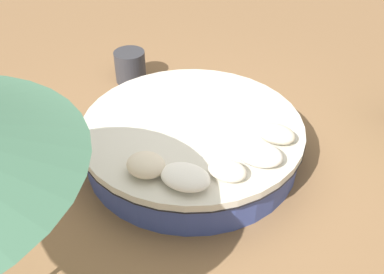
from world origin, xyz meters
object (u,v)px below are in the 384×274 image
at_px(throw_pillow_3, 258,154).
at_px(throw_pillow_4, 276,134).
at_px(throw_pillow_2, 227,170).
at_px(throw_pillow_1, 185,177).
at_px(throw_pillow_0, 146,165).
at_px(round_bed, 192,140).
at_px(side_table, 130,66).

distance_m(throw_pillow_3, throw_pillow_4, 0.42).
bearing_deg(throw_pillow_2, throw_pillow_1, -141.39).
bearing_deg(throw_pillow_0, throw_pillow_3, 34.36).
bearing_deg(round_bed, throw_pillow_3, -18.18).
bearing_deg(throw_pillow_4, side_table, 156.62).
relative_size(throw_pillow_2, throw_pillow_3, 0.77).
bearing_deg(throw_pillow_0, throw_pillow_1, 3.66).
distance_m(throw_pillow_3, side_table, 3.02).
distance_m(round_bed, throw_pillow_0, 1.02).
relative_size(round_bed, throw_pillow_1, 5.11).
distance_m(throw_pillow_2, throw_pillow_4, 0.83).
distance_m(round_bed, throw_pillow_2, 1.02).
relative_size(throw_pillow_3, throw_pillow_4, 1.22).
bearing_deg(side_table, throw_pillow_2, -39.19).
height_order(throw_pillow_4, side_table, throw_pillow_4).
distance_m(throw_pillow_4, side_table, 2.89).
bearing_deg(throw_pillow_1, throw_pillow_0, -176.34).
height_order(throw_pillow_0, throw_pillow_4, throw_pillow_0).
bearing_deg(throw_pillow_3, throw_pillow_4, 80.79).
bearing_deg(throw_pillow_0, round_bed, 86.49).
bearing_deg(throw_pillow_3, side_table, 148.74).
height_order(throw_pillow_1, throw_pillow_3, throw_pillow_3).
xyz_separation_m(throw_pillow_0, throw_pillow_2, (0.77, 0.30, -0.02)).
bearing_deg(throw_pillow_4, throw_pillow_2, -109.11).
bearing_deg(throw_pillow_1, round_bed, 111.60).
bearing_deg(round_bed, throw_pillow_0, -93.51).
relative_size(round_bed, throw_pillow_4, 6.26).
bearing_deg(side_table, round_bed, -37.27).
bearing_deg(side_table, throw_pillow_1, -47.32).
xyz_separation_m(round_bed, throw_pillow_3, (0.91, -0.30, 0.33)).
bearing_deg(side_table, throw_pillow_3, -31.26).
height_order(round_bed, throw_pillow_4, throw_pillow_4).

